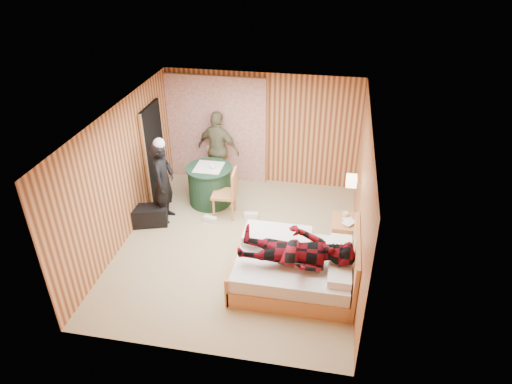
% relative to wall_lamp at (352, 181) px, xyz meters
% --- Properties ---
extents(floor, '(4.20, 5.00, 0.01)m').
position_rel_wall_lamp_xyz_m(floor, '(-1.92, -0.45, -1.30)').
color(floor, tan).
rests_on(floor, ground).
extents(ceiling, '(4.20, 5.00, 0.01)m').
position_rel_wall_lamp_xyz_m(ceiling, '(-1.92, -0.45, 1.20)').
color(ceiling, white).
rests_on(ceiling, wall_back).
extents(wall_back, '(4.20, 0.02, 2.50)m').
position_rel_wall_lamp_xyz_m(wall_back, '(-1.92, 2.05, -0.05)').
color(wall_back, '#DE9255').
rests_on(wall_back, floor).
extents(wall_left, '(0.02, 5.00, 2.50)m').
position_rel_wall_lamp_xyz_m(wall_left, '(-4.02, -0.45, -0.05)').
color(wall_left, '#DE9255').
rests_on(wall_left, floor).
extents(wall_right, '(0.02, 5.00, 2.50)m').
position_rel_wall_lamp_xyz_m(wall_right, '(0.18, -0.45, -0.05)').
color(wall_right, '#DE9255').
rests_on(wall_right, floor).
extents(curtain, '(2.20, 0.08, 2.40)m').
position_rel_wall_lamp_xyz_m(curtain, '(-2.92, 1.98, -0.10)').
color(curtain, beige).
rests_on(curtain, floor).
extents(doorway, '(0.06, 0.90, 2.05)m').
position_rel_wall_lamp_xyz_m(doorway, '(-3.98, 0.95, -0.28)').
color(doorway, black).
rests_on(doorway, floor).
extents(wall_lamp, '(0.26, 0.24, 0.16)m').
position_rel_wall_lamp_xyz_m(wall_lamp, '(0.00, 0.00, 0.00)').
color(wall_lamp, gold).
rests_on(wall_lamp, wall_right).
extents(bed, '(1.95, 1.50, 1.03)m').
position_rel_wall_lamp_xyz_m(bed, '(-0.79, -1.26, -1.00)').
color(bed, tan).
rests_on(bed, floor).
extents(nightstand, '(0.45, 0.61, 0.59)m').
position_rel_wall_lamp_xyz_m(nightstand, '(-0.04, -0.18, -1.00)').
color(nightstand, tan).
rests_on(nightstand, floor).
extents(round_table, '(0.94, 0.94, 0.84)m').
position_rel_wall_lamp_xyz_m(round_table, '(-2.82, 0.90, -0.88)').
color(round_table, '#1E4229').
rests_on(round_table, floor).
extents(chair_far, '(0.52, 0.52, 0.93)m').
position_rel_wall_lamp_xyz_m(chair_far, '(-2.84, 1.64, -0.76)').
color(chair_far, tan).
rests_on(chair_far, floor).
extents(chair_near, '(0.49, 0.49, 1.02)m').
position_rel_wall_lamp_xyz_m(chair_near, '(-2.31, 0.47, -0.71)').
color(chair_near, tan).
rests_on(chair_near, floor).
extents(duffel_bag, '(0.76, 0.55, 0.39)m').
position_rel_wall_lamp_xyz_m(duffel_bag, '(-3.77, -0.11, -1.11)').
color(duffel_bag, black).
rests_on(duffel_bag, floor).
extents(sneaker_left, '(0.28, 0.17, 0.12)m').
position_rel_wall_lamp_xyz_m(sneaker_left, '(-2.63, 0.18, -1.24)').
color(sneaker_left, white).
rests_on(sneaker_left, floor).
extents(sneaker_right, '(0.28, 0.14, 0.12)m').
position_rel_wall_lamp_xyz_m(sneaker_right, '(-1.86, 0.45, -1.24)').
color(sneaker_right, white).
rests_on(sneaker_right, floor).
extents(woman_standing, '(0.40, 0.61, 1.67)m').
position_rel_wall_lamp_xyz_m(woman_standing, '(-3.51, 0.14, -0.47)').
color(woman_standing, black).
rests_on(woman_standing, floor).
extents(man_at_table, '(1.09, 0.69, 1.72)m').
position_rel_wall_lamp_xyz_m(man_at_table, '(-2.82, 1.69, -0.44)').
color(man_at_table, '#6A6847').
rests_on(man_at_table, floor).
extents(man_on_bed, '(0.86, 0.67, 1.77)m').
position_rel_wall_lamp_xyz_m(man_on_bed, '(-0.77, -1.49, -0.36)').
color(man_on_bed, maroon).
rests_on(man_on_bed, bed).
extents(book_lower, '(0.24, 0.27, 0.02)m').
position_rel_wall_lamp_xyz_m(book_lower, '(-0.04, -0.23, -0.70)').
color(book_lower, white).
rests_on(book_lower, nightstand).
extents(book_upper, '(0.27, 0.28, 0.02)m').
position_rel_wall_lamp_xyz_m(book_upper, '(-0.04, -0.23, -0.68)').
color(book_upper, white).
rests_on(book_upper, nightstand).
extents(cup_nightstand, '(0.11, 0.11, 0.09)m').
position_rel_wall_lamp_xyz_m(cup_nightstand, '(-0.04, -0.05, -0.67)').
color(cup_nightstand, white).
rests_on(cup_nightstand, nightstand).
extents(cup_table, '(0.13, 0.13, 0.10)m').
position_rel_wall_lamp_xyz_m(cup_table, '(-2.72, 0.85, -0.41)').
color(cup_table, white).
rests_on(cup_table, round_table).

